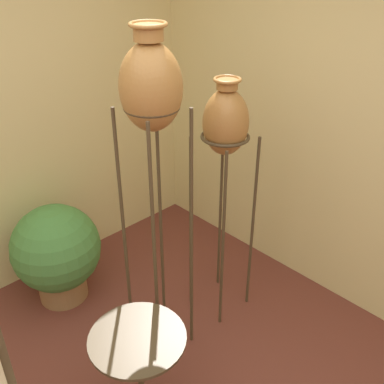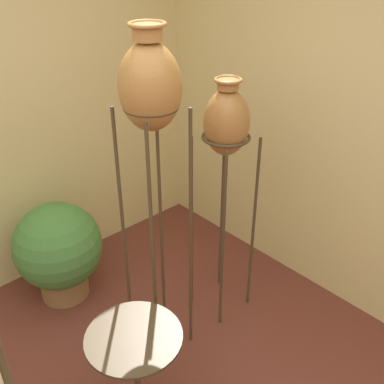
{
  "view_description": "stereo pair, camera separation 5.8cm",
  "coord_description": "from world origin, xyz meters",
  "px_view_note": "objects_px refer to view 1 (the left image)",
  "views": [
    {
      "loc": [
        -0.66,
        -1.01,
        2.36
      ],
      "look_at": [
        0.94,
        0.66,
        1.04
      ],
      "focal_mm": 42.0,
      "sensor_mm": 36.0,
      "label": 1
    },
    {
      "loc": [
        -0.62,
        -1.05,
        2.36
      ],
      "look_at": [
        0.94,
        0.66,
        1.04
      ],
      "focal_mm": 42.0,
      "sensor_mm": 36.0,
      "label": 2
    }
  ],
  "objects_px": {
    "vase_stand_medium": "(225,129)",
    "side_table": "(139,361)",
    "potted_plant": "(57,252)",
    "vase_stand_tall": "(151,96)"
  },
  "relations": [
    {
      "from": "vase_stand_tall",
      "to": "side_table",
      "type": "xyz_separation_m",
      "value": [
        -0.44,
        -0.36,
        -1.22
      ]
    },
    {
      "from": "vase_stand_tall",
      "to": "potted_plant",
      "type": "height_order",
      "value": "vase_stand_tall"
    },
    {
      "from": "vase_stand_medium",
      "to": "potted_plant",
      "type": "bearing_deg",
      "value": 132.91
    },
    {
      "from": "vase_stand_medium",
      "to": "potted_plant",
      "type": "xyz_separation_m",
      "value": [
        -0.79,
        0.85,
        -0.96
      ]
    },
    {
      "from": "vase_stand_tall",
      "to": "vase_stand_medium",
      "type": "distance_m",
      "value": 0.63
    },
    {
      "from": "vase_stand_medium",
      "to": "potted_plant",
      "type": "distance_m",
      "value": 1.51
    },
    {
      "from": "vase_stand_medium",
      "to": "side_table",
      "type": "distance_m",
      "value": 1.38
    },
    {
      "from": "vase_stand_tall",
      "to": "potted_plant",
      "type": "xyz_separation_m",
      "value": [
        -0.25,
        0.84,
        -1.28
      ]
    },
    {
      "from": "vase_stand_medium",
      "to": "side_table",
      "type": "height_order",
      "value": "vase_stand_medium"
    },
    {
      "from": "side_table",
      "to": "vase_stand_tall",
      "type": "bearing_deg",
      "value": 38.76
    }
  ]
}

